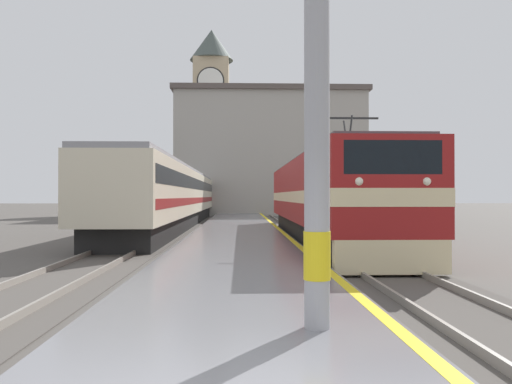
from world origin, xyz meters
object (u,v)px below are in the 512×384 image
catenary_mast (323,23)px  clock_tower (212,114)px  passenger_train (182,196)px  locomotive_train (323,198)px

catenary_mast → clock_tower: (-4.51, 54.91, 7.91)m
catenary_mast → clock_tower: bearing=94.7°
passenger_train → clock_tower: clock_tower is taller
catenary_mast → clock_tower: clock_tower is taller
locomotive_train → clock_tower: 41.78m
locomotive_train → clock_tower: clock_tower is taller
passenger_train → clock_tower: 27.25m
passenger_train → catenary_mast: (5.16, -29.59, 2.12)m
catenary_mast → clock_tower: 55.66m
locomotive_train → clock_tower: bearing=100.0°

